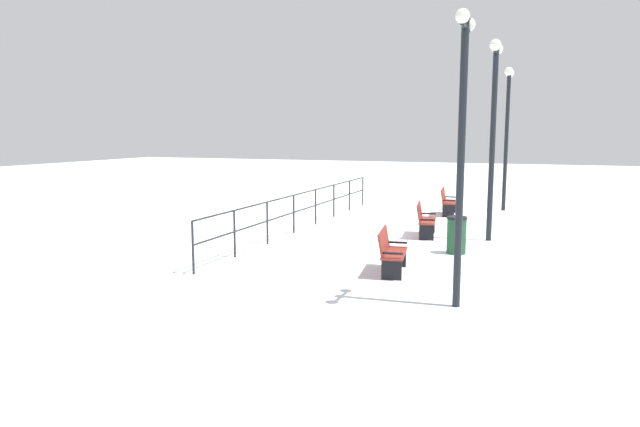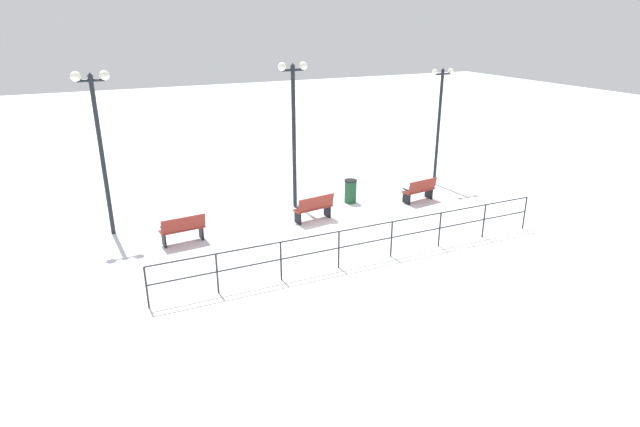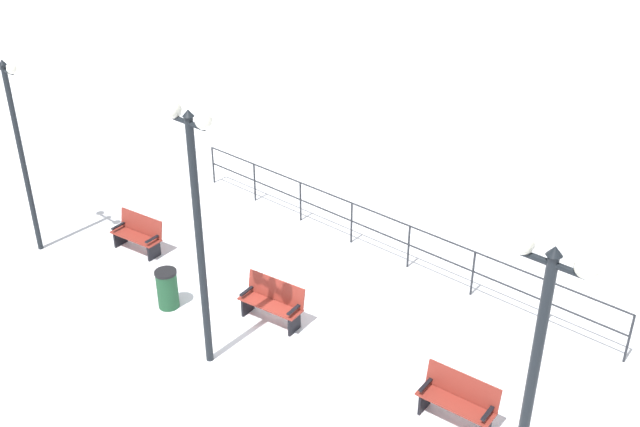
% 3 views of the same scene
% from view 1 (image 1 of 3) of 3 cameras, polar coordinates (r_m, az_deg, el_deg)
% --- Properties ---
extents(ground_plane, '(80.00, 80.00, 0.00)m').
position_cam_1_polar(ground_plane, '(16.72, 10.54, -2.22)').
color(ground_plane, white).
rests_on(ground_plane, ground).
extents(bench_nearest, '(0.70, 1.43, 0.92)m').
position_cam_1_polar(bench_nearest, '(12.23, 6.97, -3.71)').
color(bench_nearest, maroon).
rests_on(bench_nearest, ground).
extents(bench_second, '(0.71, 1.49, 0.94)m').
position_cam_1_polar(bench_second, '(16.65, 10.26, -0.57)').
color(bench_second, maroon).
rests_on(bench_second, ground).
extents(bench_third, '(0.63, 1.44, 0.94)m').
position_cam_1_polar(bench_third, '(21.12, 12.42, 1.18)').
color(bench_third, maroon).
rests_on(bench_third, ground).
extents(lamppost_near, '(0.23, 1.01, 4.83)m').
position_cam_1_polar(lamppost_near, '(9.80, 13.82, 8.42)').
color(lamppost_near, black).
rests_on(lamppost_near, ground).
extents(lamppost_middle, '(0.29, 1.08, 5.29)m').
position_cam_1_polar(lamppost_middle, '(16.24, 16.74, 9.64)').
color(lamppost_middle, black).
rests_on(lamppost_middle, ground).
extents(lamppost_far, '(0.31, 1.10, 5.25)m').
position_cam_1_polar(lamppost_far, '(22.76, 17.98, 9.23)').
color(lamppost_far, black).
rests_on(lamppost_far, ground).
extents(waterfront_railing, '(0.05, 12.33, 1.14)m').
position_cam_1_polar(waterfront_railing, '(17.65, -1.47, 0.93)').
color(waterfront_railing, '#26282D').
rests_on(waterfront_railing, ground).
extents(trash_bin, '(0.48, 0.48, 0.91)m').
position_cam_1_polar(trash_bin, '(14.45, 13.30, -2.07)').
color(trash_bin, '#1E4C2D').
rests_on(trash_bin, ground).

